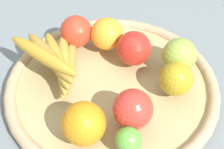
{
  "coord_description": "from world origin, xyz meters",
  "views": [
    {
      "loc": [
        0.47,
        0.2,
        0.58
      ],
      "look_at": [
        0.0,
        0.0,
        0.06
      ],
      "focal_mm": 54.88,
      "sensor_mm": 36.0,
      "label": 1
    }
  ],
  "objects": [
    {
      "name": "orange_1",
      "position": [
        0.15,
        0.01,
        0.08
      ],
      "size": [
        0.09,
        0.09,
        0.08
      ],
      "primitive_type": "sphere",
      "rotation": [
        0.0,
        0.0,
        3.04
      ],
      "color": "orange",
      "rests_on": "basket"
    },
    {
      "name": "apple_4",
      "position": [
        -0.08,
        0.02,
        0.07
      ],
      "size": [
        0.08,
        0.08,
        0.08
      ],
      "primitive_type": "sphere",
      "rotation": [
        0.0,
        0.0,
        1.59
      ],
      "color": "red",
      "rests_on": "basket"
    },
    {
      "name": "orange_0",
      "position": [
        -0.1,
        -0.06,
        0.07
      ],
      "size": [
        0.11,
        0.11,
        0.08
      ],
      "primitive_type": "sphere",
      "rotation": [
        0.0,
        0.0,
        2.2
      ],
      "color": "orange",
      "rests_on": "basket"
    },
    {
      "name": "apple_0",
      "position": [
        -0.03,
        0.13,
        0.07
      ],
      "size": [
        0.1,
        0.1,
        0.07
      ],
      "primitive_type": "sphere",
      "rotation": [
        0.0,
        0.0,
        3.62
      ],
      "color": "#AC921F",
      "rests_on": "basket"
    },
    {
      "name": "apple_3",
      "position": [
        0.08,
        0.08,
        0.07
      ],
      "size": [
        0.11,
        0.11,
        0.08
      ],
      "primitive_type": "sphere",
      "rotation": [
        0.0,
        0.0,
        5.31
      ],
      "color": "red",
      "rests_on": "basket"
    },
    {
      "name": "ground_plane",
      "position": [
        0.0,
        0.0,
        0.0
      ],
      "size": [
        2.4,
        2.4,
        0.0
      ],
      "primitive_type": "plane",
      "color": "slate",
      "rests_on": "ground"
    },
    {
      "name": "apple_1",
      "position": [
        -0.1,
        0.12,
        0.07
      ],
      "size": [
        0.1,
        0.1,
        0.08
      ],
      "primitive_type": "sphere",
      "rotation": [
        0.0,
        0.0,
        5.06
      ],
      "color": "#92AF44",
      "rests_on": "basket"
    },
    {
      "name": "lime_0",
      "position": [
        0.14,
        0.09,
        0.06
      ],
      "size": [
        0.06,
        0.06,
        0.05
      ],
      "primitive_type": "sphere",
      "rotation": [
        0.0,
        0.0,
        1.92
      ],
      "color": "#5BA03B",
      "rests_on": "basket"
    },
    {
      "name": "apple_2",
      "position": [
        -0.08,
        -0.13,
        0.07
      ],
      "size": [
        0.08,
        0.08,
        0.08
      ],
      "primitive_type": "sphere",
      "rotation": [
        0.0,
        0.0,
        4.69
      ],
      "color": "red",
      "rests_on": "basket"
    },
    {
      "name": "basket",
      "position": [
        0.0,
        0.0,
        0.02
      ],
      "size": [
        0.47,
        0.47,
        0.04
      ],
      "color": "tan",
      "rests_on": "ground_plane"
    },
    {
      "name": "banana_bunch",
      "position": [
        0.03,
        -0.12,
        0.08
      ],
      "size": [
        0.18,
        0.19,
        0.08
      ],
      "color": "#B08A3B",
      "rests_on": "basket"
    }
  ]
}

